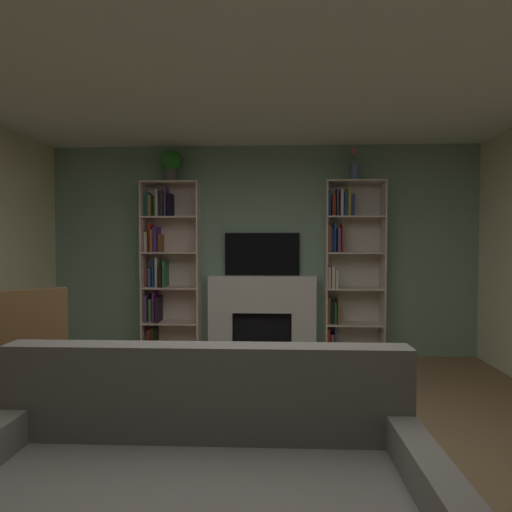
% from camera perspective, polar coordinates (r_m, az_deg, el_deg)
% --- Properties ---
extents(ground_plane, '(7.01, 7.01, 0.00)m').
position_cam_1_polar(ground_plane, '(2.92, -1.19, -27.96)').
color(ground_plane, '#856748').
extents(wall_back_accent, '(5.50, 0.06, 2.66)m').
position_cam_1_polar(wall_back_accent, '(5.48, 0.85, 0.67)').
color(wall_back_accent, gray).
rests_on(wall_back_accent, ground_plane).
extents(ceiling, '(5.50, 5.96, 0.06)m').
position_cam_1_polar(ceiling, '(2.81, -1.24, 27.97)').
color(ceiling, white).
rests_on(ceiling, wall_back_accent).
extents(fireplace, '(1.44, 0.48, 1.02)m').
position_cam_1_polar(fireplace, '(5.43, 0.81, -7.87)').
color(fireplace, silver).
rests_on(fireplace, ground_plane).
extents(tv, '(0.94, 0.06, 0.53)m').
position_cam_1_polar(tv, '(5.42, 0.84, 0.25)').
color(tv, black).
rests_on(tv, fireplace).
extents(bookshelf_left, '(0.71, 0.32, 2.19)m').
position_cam_1_polar(bookshelf_left, '(5.51, -11.91, -1.54)').
color(bookshelf_left, beige).
rests_on(bookshelf_left, ground_plane).
extents(bookshelf_right, '(0.71, 0.31, 2.19)m').
position_cam_1_polar(bookshelf_right, '(5.41, 11.93, -1.38)').
color(bookshelf_right, beige).
rests_on(bookshelf_right, ground_plane).
extents(potted_plant, '(0.27, 0.27, 0.40)m').
position_cam_1_polar(potted_plant, '(5.53, -11.22, 12.02)').
color(potted_plant, '#54544C').
rests_on(potted_plant, bookshelf_left).
extents(vase_with_flowers, '(0.10, 0.10, 0.41)m').
position_cam_1_polar(vase_with_flowers, '(5.45, 12.96, 11.34)').
color(vase_with_flowers, slate).
rests_on(vase_with_flowers, bookshelf_right).
extents(couch, '(2.06, 0.94, 0.93)m').
position_cam_1_polar(couch, '(2.18, -8.10, -30.23)').
color(couch, slate).
rests_on(couch, ground_plane).
extents(armchair, '(0.91, 0.91, 1.12)m').
position_cam_1_polar(armchair, '(3.65, -29.70, -12.39)').
color(armchair, brown).
rests_on(armchair, ground_plane).
extents(coffee_table, '(0.80, 0.53, 0.38)m').
position_cam_1_polar(coffee_table, '(2.81, -5.05, -21.65)').
color(coffee_table, '#513534').
rests_on(coffee_table, ground_plane).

